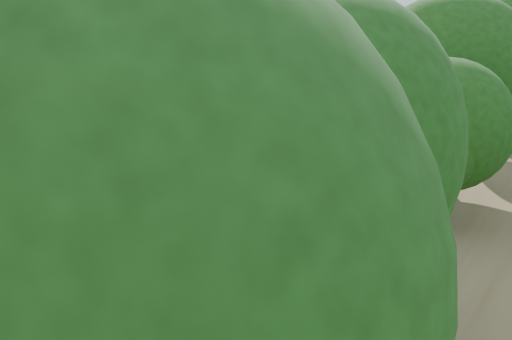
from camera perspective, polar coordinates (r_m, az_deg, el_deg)
The scene contains 12 objects.
ground at distance 22.13m, azimuth -20.44°, elevation -15.66°, with size 320.00×320.00×0.00m, color #2D4C19.
trackbed at distance 73.37m, azimuth 20.61°, elevation 5.17°, with size 9.50×170.00×0.28m.
platform at distance 35.96m, azimuth -5.56°, elevation -2.71°, with size 6.40×68.00×0.38m, color gray.
yellow_stripe at distance 34.32m, azimuth -1.76°, elevation -3.15°, with size 0.55×68.00×0.01m, color gold.
station_building at distance 51.29m, azimuth -4.09°, elevation 6.96°, with size 8.60×6.60×8.00m.
signal_gantry at distance 67.84m, azimuth 20.50°, elevation 8.55°, with size 8.40×0.38×6.20m.
trees_behind_platform at distance 42.20m, azimuth -8.37°, elevation 5.82°, with size 7.82×53.32×7.21m.
train at distance 99.33m, azimuth 22.68°, elevation 8.56°, with size 3.25×152.49×4.79m.
lamppost_mid at distance 24.07m, azimuth -23.80°, elevation -7.26°, with size 0.44×0.44×4.46m.
lamppost_far at distance 31.42m, azimuth -8.24°, elevation -1.11°, with size 0.45×0.45×4.55m.
signal_platform at distance 23.69m, azimuth -22.58°, elevation -3.93°, with size 0.32×0.26×5.48m.
signal_farside at distance 33.31m, azimuth 14.31°, elevation 1.52°, with size 0.31×0.25×5.63m.
Camera 1 is at (15.69, -11.29, 10.78)m, focal length 40.00 mm.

